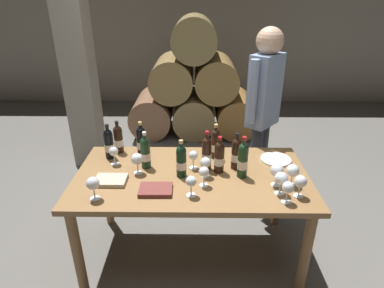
{
  "coord_description": "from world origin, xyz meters",
  "views": [
    {
      "loc": [
        0.03,
        -2.02,
        1.97
      ],
      "look_at": [
        0.0,
        0.2,
        0.91
      ],
      "focal_mm": 30.04,
      "sensor_mm": 36.0,
      "label": 1
    }
  ],
  "objects_px": {
    "wine_bottle_5": "(141,141)",
    "wine_glass_7": "(114,152)",
    "wine_glass_9": "(301,182)",
    "wine_glass_3": "(191,182)",
    "wine_glass_1": "(193,156)",
    "wine_glass_6": "(204,173)",
    "wine_bottle_4": "(243,160)",
    "wine_glass_2": "(93,184)",
    "wine_glass_8": "(277,171)",
    "wine_bottle_9": "(181,161)",
    "wine_glass_4": "(137,160)",
    "wine_bottle_1": "(109,144)",
    "wine_bottle_7": "(207,153)",
    "leather_ledger": "(156,190)",
    "wine_bottle_8": "(118,139)",
    "wine_glass_5": "(281,179)",
    "wine_bottle_6": "(219,157)",
    "wine_bottle_3": "(145,152)",
    "serving_plate": "(276,159)",
    "wine_glass_0": "(293,171)",
    "wine_bottle_0": "(236,153)",
    "sommelier_presenting": "(263,105)",
    "dining_table": "(192,185)",
    "wine_bottle_2": "(215,143)",
    "wine_glass_11": "(206,163)",
    "wine_glass_10": "(288,188)",
    "tasting_notebook": "(111,180)"
  },
  "relations": [
    {
      "from": "wine_bottle_5",
      "to": "wine_glass_7",
      "type": "height_order",
      "value": "wine_bottle_5"
    },
    {
      "from": "wine_glass_9",
      "to": "wine_glass_3",
      "type": "bearing_deg",
      "value": -179.9
    },
    {
      "from": "wine_glass_1",
      "to": "wine_glass_6",
      "type": "distance_m",
      "value": 0.25
    },
    {
      "from": "wine_bottle_4",
      "to": "wine_glass_2",
      "type": "xyz_separation_m",
      "value": [
        -0.98,
        -0.29,
        -0.02
      ]
    },
    {
      "from": "wine_glass_8",
      "to": "wine_bottle_9",
      "type": "bearing_deg",
      "value": 169.82
    },
    {
      "from": "wine_glass_4",
      "to": "wine_bottle_1",
      "type": "bearing_deg",
      "value": 137.49
    },
    {
      "from": "wine_bottle_7",
      "to": "wine_glass_6",
      "type": "height_order",
      "value": "wine_bottle_7"
    },
    {
      "from": "wine_glass_3",
      "to": "leather_ledger",
      "type": "relative_size",
      "value": 0.66
    },
    {
      "from": "wine_bottle_8",
      "to": "wine_glass_5",
      "type": "relative_size",
      "value": 1.7
    },
    {
      "from": "wine_bottle_4",
      "to": "wine_glass_1",
      "type": "bearing_deg",
      "value": 162.04
    },
    {
      "from": "wine_bottle_6",
      "to": "wine_bottle_3",
      "type": "bearing_deg",
      "value": 173.77
    },
    {
      "from": "wine_bottle_6",
      "to": "wine_bottle_5",
      "type": "bearing_deg",
      "value": 156.89
    },
    {
      "from": "wine_glass_1",
      "to": "serving_plate",
      "type": "xyz_separation_m",
      "value": [
        0.65,
        0.13,
        -0.1
      ]
    },
    {
      "from": "wine_glass_7",
      "to": "wine_glass_4",
      "type": "bearing_deg",
      "value": -33.78
    },
    {
      "from": "wine_glass_0",
      "to": "wine_glass_9",
      "type": "distance_m",
      "value": 0.13
    },
    {
      "from": "wine_bottle_0",
      "to": "wine_bottle_9",
      "type": "relative_size",
      "value": 1.0
    },
    {
      "from": "wine_bottle_7",
      "to": "sommelier_presenting",
      "type": "relative_size",
      "value": 0.18
    },
    {
      "from": "wine_bottle_5",
      "to": "wine_glass_5",
      "type": "bearing_deg",
      "value": -28.89
    },
    {
      "from": "serving_plate",
      "to": "wine_glass_0",
      "type": "bearing_deg",
      "value": -86.59
    },
    {
      "from": "wine_bottle_0",
      "to": "wine_bottle_9",
      "type": "height_order",
      "value": "same"
    },
    {
      "from": "wine_bottle_6",
      "to": "serving_plate",
      "type": "distance_m",
      "value": 0.51
    },
    {
      "from": "dining_table",
      "to": "wine_glass_2",
      "type": "relative_size",
      "value": 10.72
    },
    {
      "from": "wine_bottle_2",
      "to": "wine_glass_1",
      "type": "xyz_separation_m",
      "value": [
        -0.17,
        -0.18,
        -0.02
      ]
    },
    {
      "from": "wine_bottle_0",
      "to": "wine_glass_1",
      "type": "height_order",
      "value": "wine_bottle_0"
    },
    {
      "from": "leather_ledger",
      "to": "wine_bottle_4",
      "type": "bearing_deg",
      "value": 18.09
    },
    {
      "from": "wine_glass_11",
      "to": "wine_glass_7",
      "type": "bearing_deg",
      "value": 165.88
    },
    {
      "from": "wine_glass_1",
      "to": "wine_glass_9",
      "type": "bearing_deg",
      "value": -27.68
    },
    {
      "from": "wine_bottle_9",
      "to": "wine_glass_4",
      "type": "height_order",
      "value": "wine_bottle_9"
    },
    {
      "from": "wine_glass_1",
      "to": "wine_glass_3",
      "type": "xyz_separation_m",
      "value": [
        -0.01,
        -0.36,
        0.0
      ]
    },
    {
      "from": "wine_bottle_1",
      "to": "wine_bottle_7",
      "type": "bearing_deg",
      "value": -12.53
    },
    {
      "from": "wine_bottle_9",
      "to": "wine_bottle_3",
      "type": "bearing_deg",
      "value": 155.13
    },
    {
      "from": "wine_bottle_1",
      "to": "wine_glass_2",
      "type": "xyz_separation_m",
      "value": [
        0.04,
        -0.57,
        -0.01
      ]
    },
    {
      "from": "wine_glass_10",
      "to": "wine_glass_5",
      "type": "bearing_deg",
      "value": 102.44
    },
    {
      "from": "wine_bottle_3",
      "to": "wine_bottle_9",
      "type": "relative_size",
      "value": 1.02
    },
    {
      "from": "wine_glass_7",
      "to": "sommelier_presenting",
      "type": "height_order",
      "value": "sommelier_presenting"
    },
    {
      "from": "wine_bottle_9",
      "to": "wine_glass_5",
      "type": "bearing_deg",
      "value": -18.56
    },
    {
      "from": "wine_bottle_0",
      "to": "wine_glass_1",
      "type": "distance_m",
      "value": 0.32
    },
    {
      "from": "wine_bottle_4",
      "to": "sommelier_presenting",
      "type": "height_order",
      "value": "sommelier_presenting"
    },
    {
      "from": "wine_bottle_9",
      "to": "wine_glass_9",
      "type": "relative_size",
      "value": 1.84
    },
    {
      "from": "dining_table",
      "to": "tasting_notebook",
      "type": "height_order",
      "value": "tasting_notebook"
    },
    {
      "from": "wine_bottle_2",
      "to": "wine_glass_3",
      "type": "relative_size",
      "value": 1.96
    },
    {
      "from": "wine_bottle_7",
      "to": "wine_glass_10",
      "type": "distance_m",
      "value": 0.65
    },
    {
      "from": "wine_glass_8",
      "to": "wine_glass_7",
      "type": "bearing_deg",
      "value": 166.28
    },
    {
      "from": "wine_glass_8",
      "to": "wine_bottle_5",
      "type": "bearing_deg",
      "value": 155.79
    },
    {
      "from": "dining_table",
      "to": "wine_glass_3",
      "type": "relative_size",
      "value": 11.65
    },
    {
      "from": "wine_glass_5",
      "to": "wine_glass_9",
      "type": "distance_m",
      "value": 0.12
    },
    {
      "from": "wine_bottle_9",
      "to": "wine_glass_0",
      "type": "bearing_deg",
      "value": -8.66
    },
    {
      "from": "wine_bottle_3",
      "to": "wine_glass_10",
      "type": "distance_m",
      "value": 1.05
    },
    {
      "from": "wine_bottle_2",
      "to": "wine_bottle_7",
      "type": "height_order",
      "value": "wine_bottle_7"
    },
    {
      "from": "wine_bottle_0",
      "to": "wine_bottle_8",
      "type": "relative_size",
      "value": 1.04
    }
  ]
}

